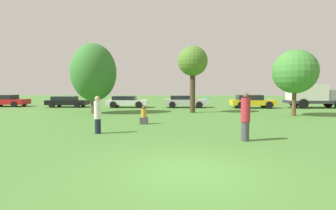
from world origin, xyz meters
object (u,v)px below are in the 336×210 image
Objects in this scene: parked_car_red at (6,100)px; parked_car_yellow at (252,101)px; person_thrower at (98,115)px; tree_0 at (94,73)px; frisbee at (207,98)px; delivery_truck_grey at (313,95)px; parked_car_white at (127,101)px; parked_car_silver at (185,101)px; tree_1 at (193,62)px; parked_car_black at (67,101)px; person_catcher at (246,117)px; bystander_sitting at (144,116)px; tree_2 at (295,72)px.

parked_car_red is 0.98× the size of parked_car_yellow.
person_thrower is 10.02m from tree_0.
frisbee is 0.05× the size of tree_0.
delivery_truck_grey is (16.61, 16.00, 0.45)m from person_thrower.
parked_car_yellow is at bearing -1.96° from parked_car_white.
tree_0 is at bearing -140.97° from parked_car_silver.
parked_car_silver is at bearing 97.66° from tree_1.
delivery_truck_grey reaches higher than parked_car_black.
parked_car_yellow is 6.25m from delivery_truck_grey.
tree_1 is at bearing -23.48° from parked_car_black.
person_catcher is at bearing -50.08° from parked_car_black.
parked_car_silver is at bearing -70.85° from person_catcher.
delivery_truck_grey reaches higher than parked_car_silver.
bystander_sitting is at bearing -112.30° from tree_1.
parked_car_silver is (12.35, 0.45, 0.05)m from parked_car_black.
person_thrower is at bearing -144.94° from tree_2.
delivery_truck_grey is at bearing -0.68° from parked_car_silver.
tree_1 reaches higher than frisbee.
person_thrower is 15.95m from parked_car_silver.
delivery_truck_grey is at bearing 19.02° from tree_0.
tree_1 reaches higher than parked_car_red.
tree_0 is at bearing -35.91° from person_catcher.
parked_car_yellow is (6.73, -0.13, 0.04)m from parked_car_silver.
parked_car_white is at bearing -3.41° from parked_car_red.
parked_car_black is at bearing 178.14° from parked_car_yellow.
frisbee is 21.17m from parked_car_black.
person_thrower is 6.17× the size of frisbee.
frisbee reaches higher than parked_car_silver.
tree_2 reaches higher than parked_car_yellow.
parked_car_black is 0.98× the size of parked_car_silver.
frisbee is 0.05× the size of tree_1.
person_catcher reaches higher than parked_car_silver.
parked_car_yellow is (10.42, 15.39, -0.17)m from person_thrower.
parked_car_white is (-7.13, 16.41, -1.05)m from frisbee.
delivery_truck_grey is (10.29, 17.14, 0.36)m from person_catcher.
tree_0 reaches higher than person_thrower.
frisbee is at bearing -53.47° from bystander_sitting.
bystander_sitting is 0.22× the size of tree_2.
frisbee is 13.32m from tree_0.
frisbee is 0.06× the size of tree_2.
parked_car_white is 12.73m from parked_car_yellow.
frisbee is at bearing -88.97° from parked_car_silver.
tree_0 reaches higher than tree_1.
parked_car_yellow is at bearing 66.10° from person_thrower.
frisbee is 0.07× the size of parked_car_white.
tree_0 is 1.28× the size of parked_car_red.
parked_car_black is at bearing -37.07° from person_catcher.
delivery_truck_grey is at bearing 58.02° from tree_2.
parked_car_black is at bearing 130.67° from tree_0.
delivery_truck_grey is at bearing -0.71° from parked_car_black.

